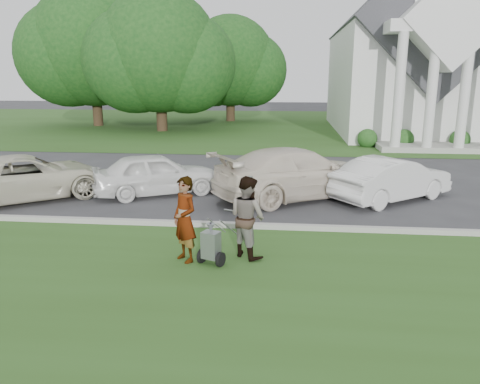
% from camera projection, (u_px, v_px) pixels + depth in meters
% --- Properties ---
extents(ground, '(120.00, 120.00, 0.00)m').
position_uv_depth(ground, '(244.00, 235.00, 11.77)').
color(ground, '#333335').
rests_on(ground, ground).
extents(grass_strip, '(80.00, 7.00, 0.01)m').
position_uv_depth(grass_strip, '(229.00, 287.00, 8.87)').
color(grass_strip, '#2E521C').
rests_on(grass_strip, ground).
extents(church_lawn, '(80.00, 30.00, 0.01)m').
position_uv_depth(church_lawn, '(275.00, 125.00, 37.82)').
color(church_lawn, '#2E521C').
rests_on(church_lawn, ground).
extents(curb, '(80.00, 0.18, 0.15)m').
position_uv_depth(curb, '(246.00, 226.00, 12.28)').
color(curb, '#9E9E93').
rests_on(curb, ground).
extents(church, '(9.19, 19.00, 24.10)m').
position_uv_depth(church, '(408.00, 44.00, 31.74)').
color(church, white).
rests_on(church, ground).
extents(tree_left, '(10.63, 8.40, 9.71)m').
position_uv_depth(tree_left, '(159.00, 57.00, 32.53)').
color(tree_left, '#332316').
rests_on(tree_left, ground).
extents(tree_far, '(11.64, 9.20, 10.73)m').
position_uv_depth(tree_far, '(93.00, 51.00, 35.88)').
color(tree_far, '#332316').
rests_on(tree_far, ground).
extents(tree_back, '(9.61, 7.60, 8.89)m').
position_uv_depth(tree_back, '(230.00, 65.00, 39.95)').
color(tree_back, '#332316').
rests_on(tree_back, ground).
extents(striping_cart, '(0.79, 1.14, 0.99)m').
position_uv_depth(striping_cart, '(211.00, 246.00, 9.86)').
color(striping_cart, black).
rests_on(striping_cart, ground).
extents(person_left, '(0.79, 0.79, 1.86)m').
position_uv_depth(person_left, '(185.00, 220.00, 9.93)').
color(person_left, '#999999').
rests_on(person_left, ground).
extents(person_right, '(1.11, 1.10, 1.81)m').
position_uv_depth(person_right, '(247.00, 217.00, 10.19)').
color(person_right, '#999999').
rests_on(person_right, ground).
extents(parking_meter_near, '(0.11, 0.10, 1.48)m').
position_uv_depth(parking_meter_near, '(250.00, 197.00, 11.78)').
color(parking_meter_near, gray).
rests_on(parking_meter_near, ground).
extents(car_a, '(5.54, 5.09, 1.44)m').
position_uv_depth(car_a, '(28.00, 177.00, 15.07)').
color(car_a, beige).
rests_on(car_a, ground).
extents(car_b, '(4.47, 3.39, 1.42)m').
position_uv_depth(car_b, '(156.00, 174.00, 15.64)').
color(car_b, white).
rests_on(car_b, ground).
extents(car_c, '(5.99, 4.99, 1.64)m').
position_uv_depth(car_c, '(297.00, 173.00, 15.24)').
color(car_c, silver).
rests_on(car_c, ground).
extents(car_d, '(4.25, 3.78, 1.40)m').
position_uv_depth(car_d, '(392.00, 179.00, 14.92)').
color(car_d, silver).
rests_on(car_d, ground).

